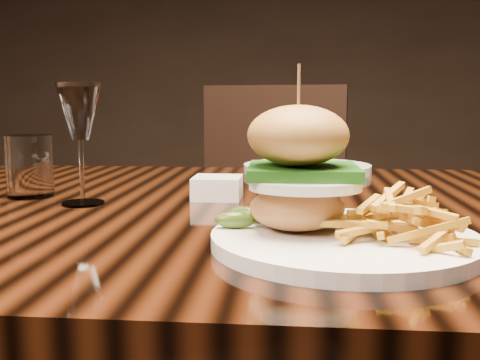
# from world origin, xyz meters

# --- Properties ---
(dining_table) EXTENTS (1.60, 0.90, 0.75)m
(dining_table) POSITION_xyz_m (0.00, 0.00, 0.67)
(dining_table) COLOR black
(dining_table) RESTS_ON ground
(burger_plate) EXTENTS (0.27, 0.27, 0.19)m
(burger_plate) POSITION_xyz_m (0.09, -0.24, 0.80)
(burger_plate) COLOR white
(burger_plate) RESTS_ON dining_table
(side_saucer) EXTENTS (0.14, 0.14, 0.02)m
(side_saucer) POSITION_xyz_m (0.16, -0.20, 0.76)
(side_saucer) COLOR white
(side_saucer) RESTS_ON dining_table
(ramekin) EXTENTS (0.08, 0.08, 0.03)m
(ramekin) POSITION_xyz_m (-0.07, 0.04, 0.77)
(ramekin) COLOR white
(ramekin) RESTS_ON dining_table
(wine_glass) EXTENTS (0.06, 0.06, 0.18)m
(wine_glass) POSITION_xyz_m (-0.26, -0.03, 0.88)
(wine_glass) COLOR white
(wine_glass) RESTS_ON dining_table
(water_tumbler) EXTENTS (0.07, 0.07, 0.10)m
(water_tumbler) POSITION_xyz_m (-0.36, 0.03, 0.80)
(water_tumbler) COLOR white
(water_tumbler) RESTS_ON dining_table
(far_dish) EXTENTS (0.27, 0.27, 0.09)m
(far_dish) POSITION_xyz_m (0.08, 0.37, 0.77)
(far_dish) COLOR white
(far_dish) RESTS_ON dining_table
(chair_far) EXTENTS (0.53, 0.53, 0.95)m
(chair_far) POSITION_xyz_m (-0.03, 0.89, 0.54)
(chair_far) COLOR black
(chair_far) RESTS_ON ground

